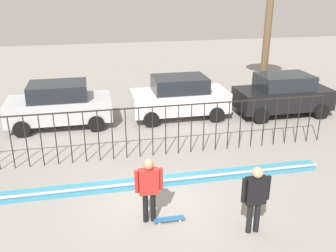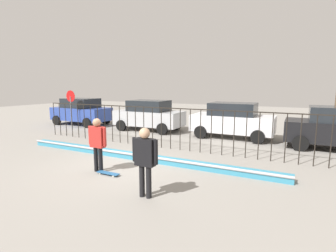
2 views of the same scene
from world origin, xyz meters
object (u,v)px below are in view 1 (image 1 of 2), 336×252
Objects in this scene: skateboard at (169,219)px; skateboarder at (149,185)px; parked_car_silver at (59,105)px; camera_operator at (255,194)px; parked_car_white at (179,97)px; parked_car_black at (283,94)px.

skateboarder is at bearing -173.96° from skateboard.
skateboard is 0.19× the size of parked_car_silver.
skateboard is 2.34m from camera_operator.
camera_operator is (1.93, -0.85, 1.02)m from skateboard.
parked_car_silver is 5.23m from parked_car_white.
parked_car_black is at bearing -79.18° from camera_operator.
parked_car_white is at bearing 94.76° from skateboard.
skateboarder is 10.18m from parked_car_black.
parked_car_black reaches higher than camera_operator.
skateboarder is 7.97m from parked_car_silver.
parked_car_black is (7.40, 6.98, -0.09)m from skateboarder.
parked_car_silver reaches higher than skateboarder.
parked_car_white is (2.64, 7.57, -0.09)m from skateboarder.
parked_car_white is at bearing 45.10° from skateboarder.
parked_car_silver is (-2.60, 7.54, -0.09)m from skateboarder.
skateboard is at bearing -136.33° from parked_car_black.
parked_car_silver is (-3.09, 7.67, 0.91)m from skateboard.
parked_car_white is at bearing -3.90° from parked_car_silver.
camera_operator is 9.39m from parked_car_black.
parked_car_black is at bearing -8.12° from parked_car_white.
skateboard is 0.19× the size of parked_car_black.
camera_operator is at bearing -3.50° from skateboard.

